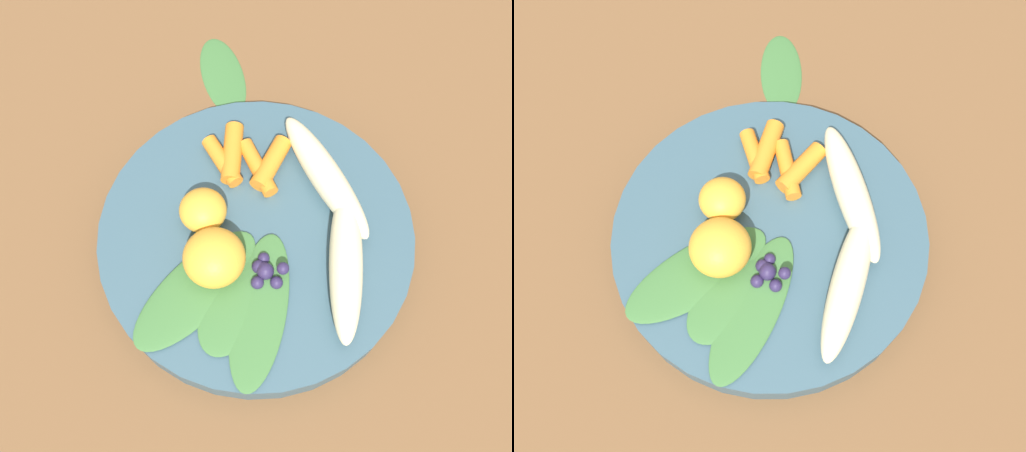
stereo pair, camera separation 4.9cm
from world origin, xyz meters
The scene contains 15 objects.
ground_plane centered at (0.00, 0.00, 0.00)m, with size 2.40×2.40×0.00m, color brown.
bowl centered at (0.00, 0.00, 0.02)m, with size 0.28×0.28×0.03m, color #385666.
banana_peeled_left centered at (-0.04, -0.07, 0.05)m, with size 0.14×0.03×0.03m, color beige.
banana_peeled_right centered at (-0.08, 0.00, 0.05)m, with size 0.14×0.03×0.03m, color beige.
orange_segment_near centered at (0.02, 0.05, 0.05)m, with size 0.05×0.05×0.04m, color #F4A833.
orange_segment_far centered at (0.05, 0.01, 0.05)m, with size 0.04×0.04×0.03m, color #F4A833.
carrot_front centered at (0.02, -0.06, 0.04)m, with size 0.02×0.02×0.05m, color orange.
carrot_mid_left centered at (0.02, -0.06, 0.04)m, with size 0.01×0.01×0.06m, color orange.
carrot_mid_right centered at (0.05, -0.06, 0.04)m, with size 0.02×0.02×0.06m, color orange.
carrot_rear centered at (0.06, -0.05, 0.04)m, with size 0.01×0.01×0.05m, color orange.
blueberry_pile centered at (-0.03, 0.03, 0.04)m, with size 0.03×0.03×0.02m.
kale_leaf_left centered at (0.02, 0.07, 0.03)m, with size 0.14×0.05×0.01m, color #3D7038.
kale_leaf_right centered at (-0.01, 0.07, 0.03)m, with size 0.09×0.05×0.01m, color #3D7038.
kale_leaf_rear centered at (-0.03, 0.06, 0.03)m, with size 0.14×0.05×0.01m, color #3D7038.
kale_leaf_stray centered at (0.12, -0.16, 0.00)m, with size 0.11×0.04×0.01m, color #3D7038.
Camera 1 is at (-0.09, 0.19, 0.49)m, focal length 39.52 mm.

